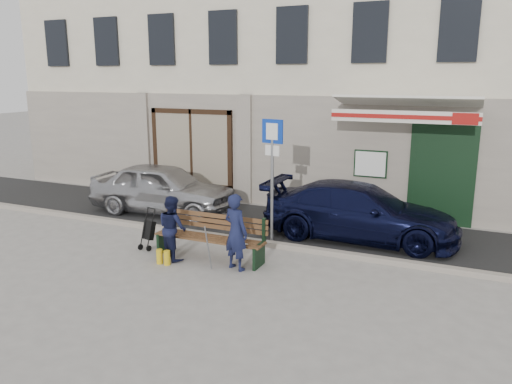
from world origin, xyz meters
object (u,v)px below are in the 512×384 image
Objects in this scene: car_navy at (360,212)px; stroller at (149,231)px; woman at (173,228)px; bench at (208,237)px; man at (236,232)px; parking_sign at (272,161)px; car_silver at (163,188)px.

car_navy is 4.99× the size of stroller.
woman reaches higher than car_navy.
bench reaches higher than stroller.
car_navy is 3.39m from man.
parking_sign is at bearing -73.63° from man.
car_navy is 4.35m from woman.
car_silver reaches higher than bench.
car_navy is at bearing -109.19° from woman.
car_silver is at bearing 89.29° from car_navy.
car_silver is 3.92m from bench.
stroller is (-0.85, 0.33, -0.28)m from woman.
bench is at bearing 134.75° from car_navy.
man is 1.70× the size of stroller.
parking_sign is 3.14× the size of stroller.
stroller is (-2.30, 0.32, -0.37)m from man.
parking_sign is 2.60m from woman.
parking_sign is (3.75, -1.24, 1.21)m from car_silver.
bench is 0.75m from woman.
stroller is at bearing 179.24° from bench.
car_silver is 4.71m from man.
car_navy is 3.34× the size of woman.
car_silver is 1.45× the size of parking_sign.
woman is at bearing -120.63° from parking_sign.
bench is 0.90m from man.
bench is (2.89, -2.65, -0.24)m from car_silver.
woman is 0.95m from stroller.
car_navy is at bearing 45.08° from parking_sign.
parking_sign is 1.17× the size of bench.
woman is (2.23, -2.95, -0.02)m from car_silver.
man is 1.45m from woman.
car_silver is 5.49m from car_navy.
man is (-1.80, -2.87, 0.11)m from car_navy.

